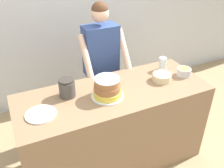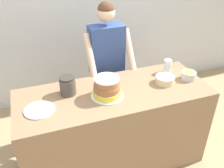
# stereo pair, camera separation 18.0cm
# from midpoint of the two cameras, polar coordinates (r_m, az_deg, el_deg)

# --- Properties ---
(wall_back) EXTENTS (10.00, 0.05, 2.60)m
(wall_back) POSITION_cam_midpoint_polar(r_m,az_deg,el_deg) (3.43, -6.41, 16.40)
(wall_back) COLOR silver
(wall_back) RESTS_ON ground_plane
(counter) EXTENTS (1.83, 0.71, 0.91)m
(counter) POSITION_cam_midpoint_polar(r_m,az_deg,el_deg) (2.61, 2.47, -10.18)
(counter) COLOR #8C6B4C
(counter) RESTS_ON ground_plane
(person_baker) EXTENTS (0.52, 0.44, 1.59)m
(person_baker) POSITION_cam_midpoint_polar(r_m,az_deg,el_deg) (2.84, 0.63, 5.89)
(person_baker) COLOR #2D2D38
(person_baker) RESTS_ON ground_plane
(cake) EXTENTS (0.30, 0.30, 0.19)m
(cake) POSITION_cam_midpoint_polar(r_m,az_deg,el_deg) (2.22, 1.15, -0.98)
(cake) COLOR silver
(cake) RESTS_ON counter
(frosting_bowl_yellow) EXTENTS (0.14, 0.14, 0.15)m
(frosting_bowl_yellow) POSITION_cam_midpoint_polar(r_m,az_deg,el_deg) (2.66, 19.00, 1.89)
(frosting_bowl_yellow) COLOR silver
(frosting_bowl_yellow) RESTS_ON counter
(frosting_bowl_white) EXTENTS (0.19, 0.19, 0.16)m
(frosting_bowl_white) POSITION_cam_midpoint_polar(r_m,az_deg,el_deg) (2.52, 14.03, 1.00)
(frosting_bowl_white) COLOR beige
(frosting_bowl_white) RESTS_ON counter
(drinking_glass) EXTENTS (0.08, 0.08, 0.14)m
(drinking_glass) POSITION_cam_midpoint_polar(r_m,az_deg,el_deg) (2.71, 14.44, 3.93)
(drinking_glass) COLOR silver
(drinking_glass) RESTS_ON counter
(ceramic_plate) EXTENTS (0.25, 0.25, 0.01)m
(ceramic_plate) POSITION_cam_midpoint_polar(r_m,az_deg,el_deg) (2.16, -13.99, -5.86)
(ceramic_plate) COLOR white
(ceramic_plate) RESTS_ON counter
(stoneware_jar) EXTENTS (0.15, 0.15, 0.17)m
(stoneware_jar) POSITION_cam_midpoint_polar(r_m,az_deg,el_deg) (2.28, -7.87, -0.44)
(stoneware_jar) COLOR #4C4742
(stoneware_jar) RESTS_ON counter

